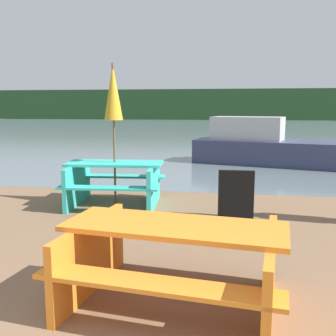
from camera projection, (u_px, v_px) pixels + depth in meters
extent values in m
cube|color=slate|center=(216.00, 128.00, 32.42)|extent=(60.00, 50.00, 0.00)
cube|color=#1E3D1E|center=(221.00, 104.00, 51.65)|extent=(80.00, 1.60, 4.00)
cube|color=orange|center=(175.00, 226.00, 3.37)|extent=(1.97, 0.94, 0.04)
cube|color=orange|center=(155.00, 285.00, 2.90)|extent=(1.92, 0.53, 0.04)
cube|color=orange|center=(189.00, 237.00, 3.94)|extent=(1.92, 0.53, 0.04)
cube|color=orange|center=(91.00, 257.00, 3.65)|extent=(0.25, 1.38, 0.68)
cube|color=orange|center=(270.00, 277.00, 3.21)|extent=(0.25, 1.38, 0.68)
cube|color=#33B7A8|center=(115.00, 163.00, 6.84)|extent=(1.69, 0.81, 0.04)
cube|color=#33B7A8|center=(108.00, 188.00, 6.35)|extent=(1.66, 0.39, 0.04)
cube|color=#33B7A8|center=(121.00, 176.00, 7.43)|extent=(1.66, 0.39, 0.04)
cube|color=#33B7A8|center=(77.00, 184.00, 6.96)|extent=(0.16, 1.38, 0.72)
cube|color=#33B7A8|center=(154.00, 186.00, 6.85)|extent=(0.16, 1.38, 0.72)
cylinder|color=brown|center=(114.00, 136.00, 6.77)|extent=(0.04, 0.04, 2.44)
cone|color=gold|center=(113.00, 92.00, 6.65)|extent=(0.32, 0.32, 0.95)
cube|color=#333856|center=(275.00, 153.00, 11.77)|extent=(4.99, 2.73, 0.72)
cube|color=#B2B2B2|center=(247.00, 128.00, 12.01)|extent=(2.30, 1.57, 0.70)
cube|color=black|center=(236.00, 194.00, 6.10)|extent=(0.55, 0.08, 0.75)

